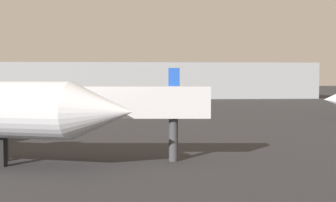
# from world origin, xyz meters

# --- Properties ---
(airplane_distant) EXTENTS (25.78, 18.56, 8.28)m
(airplane_distant) POSITION_xyz_m (2.43, 88.32, 2.77)
(airplane_distant) COLOR silver
(airplane_distant) RESTS_ON ground_plane
(jet_bridge) EXTENTS (20.93, 3.96, 5.94)m
(jet_bridge) POSITION_xyz_m (-3.46, 23.49, 4.44)
(jet_bridge) COLOR silver
(jet_bridge) RESTS_ON ground_plane
(terminal_building) EXTENTS (99.77, 20.96, 10.49)m
(terminal_building) POSITION_xyz_m (6.67, 130.31, 5.25)
(terminal_building) COLOR #999EA3
(terminal_building) RESTS_ON ground_plane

